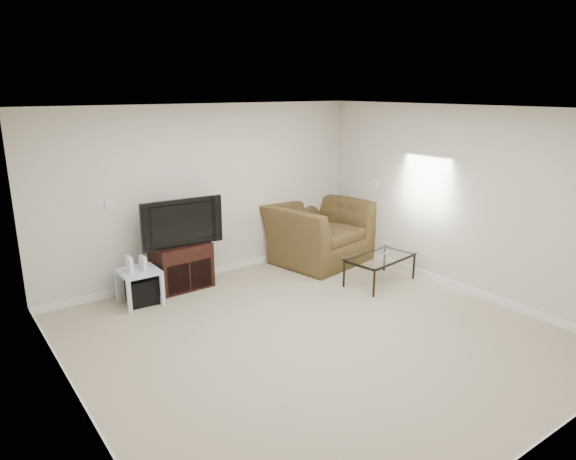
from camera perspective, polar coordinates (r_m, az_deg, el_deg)
floor at (r=5.90m, az=2.97°, el=-11.78°), size 5.00×5.00×0.00m
ceiling at (r=5.25m, az=3.36°, el=13.25°), size 5.00×5.00×0.00m
wall_back at (r=7.50m, az=-8.98°, el=4.13°), size 5.00×0.02×2.50m
wall_left at (r=4.40m, az=-23.20°, el=-5.13°), size 0.02×5.00×2.50m
wall_right at (r=7.25m, az=18.73°, el=3.10°), size 0.02×5.00×2.50m
plate_back at (r=6.98m, az=-19.20°, el=2.61°), size 0.12×0.02×0.12m
plate_right_switch at (r=8.24m, az=9.64°, el=5.12°), size 0.02×0.09×0.13m
plate_right_outlet at (r=8.26m, az=10.82°, el=-1.70°), size 0.02×0.08×0.12m
tv_stand at (r=7.32m, az=-11.81°, el=-3.86°), size 0.78×0.55×0.64m
dvd_player at (r=7.22m, az=-11.75°, el=-2.36°), size 0.40×0.29×0.06m
television at (r=7.11m, az=-11.98°, el=0.98°), size 1.06×0.27×0.65m
side_table at (r=6.92m, az=-16.14°, el=-6.10°), size 0.48×0.48×0.46m
subwoofer at (r=6.97m, az=-15.93°, el=-6.52°), size 0.37×0.37×0.35m
game_console at (r=6.75m, az=-17.21°, el=-3.68°), size 0.05×0.15×0.21m
game_case at (r=6.81m, az=-15.83°, el=-3.54°), size 0.06×0.14×0.18m
recliner at (r=8.19m, az=3.41°, el=0.87°), size 1.62×1.21×1.28m
coffee_table at (r=7.47m, az=10.15°, el=-4.32°), size 1.12×0.74×0.41m
remote at (r=7.54m, az=10.98°, el=-2.45°), size 0.17×0.11×0.02m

